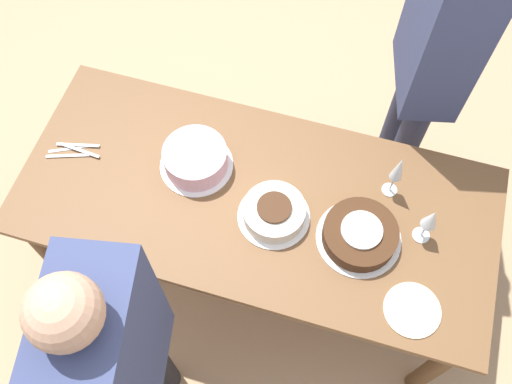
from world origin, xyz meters
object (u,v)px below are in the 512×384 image
at_px(cake_center_white, 274,212).
at_px(person_watching, 436,46).
at_px(cake_back_decorated, 196,159).
at_px(wine_glass_far, 431,220).
at_px(wine_glass_near, 398,170).
at_px(cake_front_chocolate, 360,235).
at_px(person_cutting, 119,363).

xyz_separation_m(cake_center_white, person_watching, (0.42, 0.72, 0.24)).
bearing_deg(cake_center_white, person_watching, 59.89).
relative_size(cake_back_decorated, wine_glass_far, 1.46).
xyz_separation_m(wine_glass_near, person_watching, (0.03, 0.49, 0.12)).
height_order(cake_center_white, person_watching, person_watching).
bearing_deg(wine_glass_far, wine_glass_near, 133.47).
height_order(cake_front_chocolate, wine_glass_far, wine_glass_far).
relative_size(cake_back_decorated, person_watching, 0.17).
bearing_deg(cake_front_chocolate, wine_glass_far, 19.59).
xyz_separation_m(wine_glass_far, person_watching, (-0.11, 0.64, 0.14)).
height_order(cake_back_decorated, person_cutting, person_cutting).
distance_m(cake_front_chocolate, wine_glass_near, 0.27).
xyz_separation_m(cake_center_white, wine_glass_far, (0.53, 0.08, 0.10)).
relative_size(cake_back_decorated, wine_glass_near, 1.22).
bearing_deg(wine_glass_far, person_watching, 99.95).
xyz_separation_m(wine_glass_near, wine_glass_far, (0.14, -0.15, -0.02)).
xyz_separation_m(cake_back_decorated, wine_glass_near, (0.73, 0.10, 0.11)).
height_order(cake_back_decorated, wine_glass_near, wine_glass_near).
xyz_separation_m(wine_glass_far, person_cutting, (-0.82, -0.75, 0.06)).
xyz_separation_m(cake_front_chocolate, wine_glass_far, (0.21, 0.08, 0.10)).
bearing_deg(wine_glass_near, wine_glass_far, -46.53).
height_order(person_cutting, person_watching, person_watching).
xyz_separation_m(cake_center_white, person_cutting, (-0.29, -0.67, 0.16)).
height_order(cake_front_chocolate, person_cutting, person_cutting).
relative_size(wine_glass_near, person_cutting, 0.15).
bearing_deg(cake_front_chocolate, person_watching, 81.97).
bearing_deg(person_watching, wine_glass_far, -3.04).
bearing_deg(person_cutting, wine_glass_near, -48.02).
distance_m(cake_back_decorated, wine_glass_far, 0.88).
height_order(cake_center_white, cake_back_decorated, cake_back_decorated).
bearing_deg(cake_center_white, cake_front_chocolate, 0.53).
relative_size(wine_glass_far, person_cutting, 0.12).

